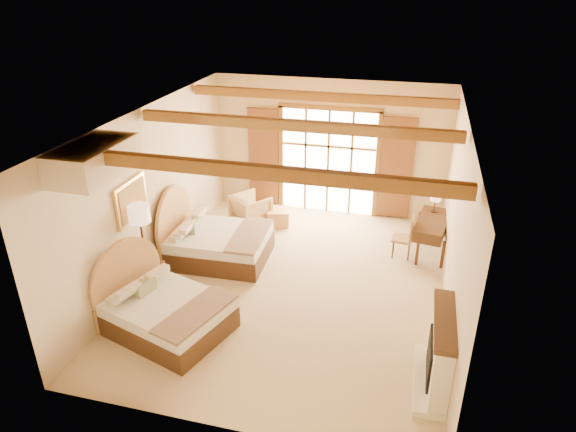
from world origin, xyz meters
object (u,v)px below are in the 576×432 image
(nightstand, at_px, (150,278))
(desk, at_px, (431,234))
(bed_far, at_px, (212,240))
(armchair, at_px, (251,209))
(bed_near, at_px, (159,310))

(nightstand, relative_size, desk, 0.38)
(bed_far, height_order, armchair, bed_far)
(armchair, bearing_deg, desk, -147.62)
(nightstand, height_order, desk, desk)
(bed_near, bearing_deg, nightstand, 143.57)
(nightstand, bearing_deg, armchair, 68.87)
(bed_near, relative_size, nightstand, 4.19)
(nightstand, bearing_deg, bed_near, -59.24)
(armchair, relative_size, desk, 0.54)
(bed_near, distance_m, nightstand, 1.18)
(nightstand, distance_m, desk, 5.71)
(bed_far, bearing_deg, desk, 15.77)
(bed_near, height_order, armchair, bed_near)
(armchair, height_order, desk, desk)
(nightstand, bearing_deg, desk, 24.59)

